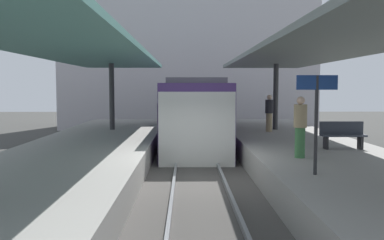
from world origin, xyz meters
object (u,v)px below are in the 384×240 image
object	(u,v)px
commuter_train	(194,114)
passenger_near_bench	(269,113)
platform_bench	(342,134)
passenger_mid_platform	(300,126)
platform_sign	(317,102)

from	to	relation	value
commuter_train	passenger_near_bench	distance (m)	3.48
commuter_train	passenger_near_bench	xyz separation A→B (m)	(3.31, -1.08, 0.12)
platform_bench	passenger_near_bench	size ratio (longest dim) A/B	0.86
commuter_train	passenger_mid_platform	xyz separation A→B (m)	(2.78, -8.10, 0.15)
passenger_near_bench	passenger_mid_platform	distance (m)	7.04
platform_bench	passenger_near_bench	bearing A→B (deg)	103.71
platform_bench	commuter_train	bearing A→B (deg)	125.81
commuter_train	platform_sign	xyz separation A→B (m)	(2.50, -10.39, 0.90)
platform_sign	passenger_near_bench	distance (m)	9.38
commuter_train	passenger_mid_platform	world-z (taller)	commuter_train
platform_bench	passenger_mid_platform	distance (m)	2.55
platform_sign	passenger_mid_platform	distance (m)	2.42
platform_sign	passenger_mid_platform	world-z (taller)	platform_sign
commuter_train	platform_sign	size ratio (longest dim) A/B	4.76
platform_bench	passenger_near_bench	distance (m)	5.46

